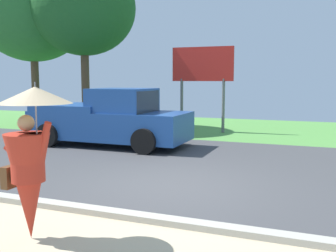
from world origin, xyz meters
name	(u,v)px	position (x,y,z in m)	size (l,w,h in m)	color
ground_plane	(207,160)	(0.00, 2.95, -0.05)	(40.00, 22.00, 0.20)	#424244
monk_pedestrian	(30,161)	(-0.75, -3.16, 1.08)	(1.05, 0.96, 2.13)	#B22D1E
pickup_truck	(111,119)	(-3.53, 3.86, 0.87)	(5.20, 2.28, 1.88)	#1E478C
roadside_billboard	(202,70)	(-1.69, 8.29, 2.55)	(2.60, 0.12, 3.50)	slate
tree_center_back	(32,11)	(-9.84, 7.79, 5.34)	(5.15, 5.15, 7.69)	brown
tree_right_far	(84,8)	(-6.92, 7.61, 5.27)	(4.56, 4.56, 7.36)	brown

